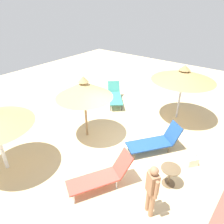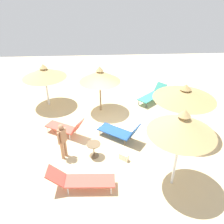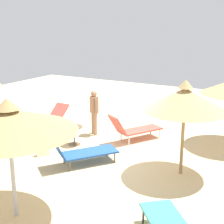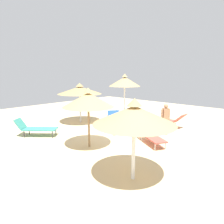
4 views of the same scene
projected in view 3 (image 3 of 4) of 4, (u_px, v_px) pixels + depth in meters
name	position (u px, v px, depth m)	size (l,w,h in m)	color
ground	(109.00, 165.00, 9.36)	(24.00, 24.00, 0.10)	beige
parasol_umbrella_back	(185.00, 99.00, 8.20)	(2.12, 2.12, 2.52)	olive
parasol_umbrella_near_right	(8.00, 120.00, 6.28)	(2.69, 2.69, 2.50)	#B2B2B7
lounge_chair_center	(133.00, 129.00, 11.01)	(1.94, 1.44, 1.00)	#CC4C3F
lounge_chair_edge	(80.00, 151.00, 9.17)	(1.93, 1.67, 0.97)	#1E478C
lounge_chair_near_left	(44.00, 121.00, 11.83)	(2.32, 0.72, 0.88)	#CC4C3F
person_standing_back	(94.00, 110.00, 11.55)	(0.34, 0.41, 1.59)	#A57554
handbag	(43.00, 150.00, 9.87)	(0.41, 0.37, 0.47)	beige
side_table_round	(74.00, 132.00, 10.67)	(0.57, 0.57, 0.62)	brown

